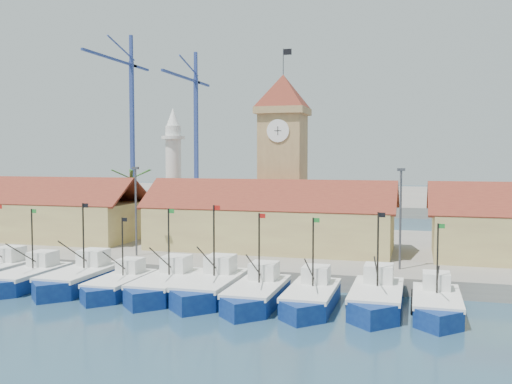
% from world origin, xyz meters
% --- Properties ---
extents(ground, '(400.00, 400.00, 0.00)m').
position_xyz_m(ground, '(0.00, 0.00, 0.00)').
color(ground, navy).
rests_on(ground, ground).
extents(quay, '(140.00, 32.00, 1.50)m').
position_xyz_m(quay, '(0.00, 24.00, 0.75)').
color(quay, gray).
rests_on(quay, ground).
extents(terminal, '(240.00, 80.00, 2.00)m').
position_xyz_m(terminal, '(0.00, 110.00, 1.00)').
color(terminal, gray).
rests_on(terminal, ground).
extents(boat_2, '(3.52, 9.64, 7.29)m').
position_xyz_m(boat_2, '(-17.65, 2.31, 0.75)').
color(boat_2, navy).
rests_on(boat_2, ground).
extents(boat_3, '(3.81, 10.43, 7.89)m').
position_xyz_m(boat_3, '(-12.92, 2.98, 0.82)').
color(boat_3, navy).
rests_on(boat_3, ground).
extents(boat_4, '(3.26, 8.94, 6.77)m').
position_xyz_m(boat_4, '(-8.62, 2.31, 0.70)').
color(boat_4, navy).
rests_on(boat_4, ground).
extents(boat_5, '(3.68, 10.08, 7.63)m').
position_xyz_m(boat_5, '(-4.57, 2.68, 0.79)').
color(boat_5, navy).
rests_on(boat_5, ground).
extents(boat_6, '(3.86, 10.58, 8.01)m').
position_xyz_m(boat_6, '(-0.65, 2.94, 0.83)').
color(boat_6, navy).
rests_on(boat_6, ground).
extents(boat_7, '(3.63, 9.94, 7.52)m').
position_xyz_m(boat_7, '(3.49, 2.00, 0.78)').
color(boat_7, navy).
rests_on(boat_7, ground).
extents(boat_8, '(3.50, 9.60, 7.26)m').
position_xyz_m(boat_8, '(7.76, 2.19, 0.75)').
color(boat_8, navy).
rests_on(boat_8, ground).
extents(boat_9, '(3.74, 10.25, 7.76)m').
position_xyz_m(boat_9, '(12.59, 3.03, 0.80)').
color(boat_9, navy).
rests_on(boat_9, ground).
extents(boat_10, '(3.40, 9.31, 7.04)m').
position_xyz_m(boat_10, '(16.92, 2.73, 0.73)').
color(boat_10, navy).
rests_on(boat_10, ground).
extents(hall_left, '(31.20, 10.13, 7.61)m').
position_xyz_m(hall_left, '(-32.00, 20.00, 3.99)').
color(hall_left, tan).
rests_on(hall_left, quay).
extents(hall_center, '(27.04, 10.13, 7.61)m').
position_xyz_m(hall_center, '(0.00, 20.00, 3.99)').
color(hall_center, tan).
rests_on(hall_center, quay).
extents(clock_tower, '(5.80, 5.80, 22.70)m').
position_xyz_m(clock_tower, '(0.00, 26.00, 11.96)').
color(clock_tower, tan).
rests_on(clock_tower, quay).
extents(minaret, '(3.00, 3.00, 16.30)m').
position_xyz_m(minaret, '(-15.00, 28.00, 9.73)').
color(minaret, silver).
rests_on(minaret, quay).
extents(palm_tree, '(5.60, 5.03, 8.39)m').
position_xyz_m(palm_tree, '(-20.00, 26.00, 6.25)').
color(palm_tree, brown).
rests_on(palm_tree, quay).
extents(lamp_posts, '(80.70, 0.25, 9.03)m').
position_xyz_m(lamp_posts, '(0.50, 12.00, 6.48)').
color(lamp_posts, '#3F3F44').
rests_on(lamp_posts, quay).
extents(crane_blue_far, '(1.00, 33.86, 42.62)m').
position_xyz_m(crane_blue_far, '(-60.34, 100.44, 25.75)').
color(crane_blue_far, navy).
rests_on(crane_blue_far, terminal).
extents(crane_blue_near, '(1.00, 31.58, 38.30)m').
position_xyz_m(crane_blue_near, '(-43.92, 106.65, 23.17)').
color(crane_blue_near, navy).
rests_on(crane_blue_near, terminal).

